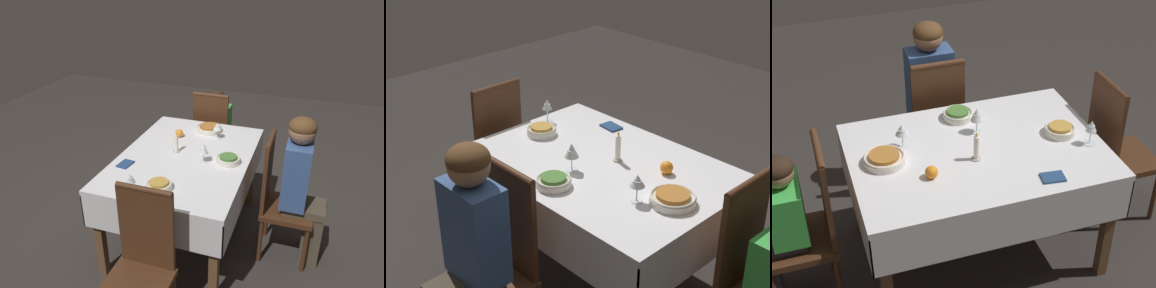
{
  "view_description": "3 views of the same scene",
  "coord_description": "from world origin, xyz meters",
  "views": [
    {
      "loc": [
        2.44,
        0.9,
        2.12
      ],
      "look_at": [
        -0.01,
        0.05,
        0.86
      ],
      "focal_mm": 35.0,
      "sensor_mm": 36.0,
      "label": 1
    },
    {
      "loc": [
        -1.94,
        2.01,
        2.27
      ],
      "look_at": [
        0.09,
        0.09,
        0.88
      ],
      "focal_mm": 55.0,
      "sensor_mm": 36.0,
      "label": 2
    },
    {
      "loc": [
        -0.92,
        -2.52,
        2.63
      ],
      "look_at": [
        -0.09,
        -0.06,
        0.85
      ],
      "focal_mm": 55.0,
      "sensor_mm": 36.0,
      "label": 3
    }
  ],
  "objects": [
    {
      "name": "ground_plane",
      "position": [
        0.0,
        0.0,
        0.0
      ],
      "size": [
        8.0,
        8.0,
        0.0
      ],
      "primitive_type": "plane",
      "color": "#332D2B"
    },
    {
      "name": "candle_centerpiece",
      "position": [
        -0.04,
        -0.09,
        0.83
      ],
      "size": [
        0.05,
        0.05,
        0.17
      ],
      "color": "beige",
      "rests_on": "dining_table"
    },
    {
      "name": "person_adult_denim",
      "position": [
        -0.03,
        0.89,
        0.67
      ],
      "size": [
        0.3,
        0.34,
        1.18
      ],
      "rotation": [
        0.0,
        0.0,
        3.14
      ],
      "color": "#4C4233",
      "rests_on": "ground_plane"
    },
    {
      "name": "bowl_east",
      "position": [
        0.5,
        -0.01,
        0.79
      ],
      "size": [
        0.18,
        0.18,
        0.06
      ],
      "color": "silver",
      "rests_on": "dining_table"
    },
    {
      "name": "chair_east",
      "position": [
        0.95,
        0.06,
        0.53
      ],
      "size": [
        0.39,
        0.38,
        1.0
      ],
      "rotation": [
        0.0,
        0.0,
        1.57
      ],
      "color": "#472816",
      "rests_on": "ground_plane"
    },
    {
      "name": "chair_west",
      "position": [
        -0.95,
        -0.05,
        0.53
      ],
      "size": [
        0.39,
        0.38,
        1.0
      ],
      "rotation": [
        0.0,
        0.0,
        -1.57
      ],
      "color": "#472816",
      "rests_on": "ground_plane"
    },
    {
      "name": "chair_north",
      "position": [
        -0.03,
        0.74,
        0.53
      ],
      "size": [
        0.38,
        0.39,
        1.0
      ],
      "rotation": [
        0.0,
        0.0,
        3.14
      ],
      "color": "#472816",
      "rests_on": "ground_plane"
    },
    {
      "name": "bowl_west",
      "position": [
        -0.51,
        0.04,
        0.79
      ],
      "size": [
        0.23,
        0.23,
        0.06
      ],
      "color": "silver",
      "rests_on": "dining_table"
    },
    {
      "name": "bowl_north",
      "position": [
        0.0,
        0.34,
        0.79
      ],
      "size": [
        0.18,
        0.18,
        0.06
      ],
      "color": "silver",
      "rests_on": "dining_table"
    },
    {
      "name": "wine_glass_east",
      "position": [
        0.62,
        -0.15,
        0.87
      ],
      "size": [
        0.07,
        0.07,
        0.15
      ],
      "color": "white",
      "rests_on": "dining_table"
    },
    {
      "name": "dining_table",
      "position": [
        0.0,
        0.0,
        0.67
      ],
      "size": [
        1.41,
        0.99,
        0.76
      ],
      "color": "silver",
      "rests_on": "ground_plane"
    },
    {
      "name": "orange_fruit",
      "position": [
        -0.31,
        -0.17,
        0.79
      ],
      "size": [
        0.07,
        0.07,
        0.07
      ],
      "primitive_type": "sphere",
      "color": "orange",
      "rests_on": "dining_table"
    },
    {
      "name": "wine_glass_north",
      "position": [
        0.06,
        0.16,
        0.87
      ],
      "size": [
        0.08,
        0.08,
        0.16
      ],
      "color": "white",
      "rests_on": "dining_table"
    },
    {
      "name": "wine_glass_west",
      "position": [
        -0.38,
        0.15,
        0.87
      ],
      "size": [
        0.08,
        0.08,
        0.15
      ],
      "color": "white",
      "rests_on": "dining_table"
    },
    {
      "name": "napkin_red_folded",
      "position": [
        0.29,
        -0.38,
        0.76
      ],
      "size": [
        0.13,
        0.1,
        0.01
      ],
      "rotation": [
        0.0,
        0.0,
        -0.12
      ],
      "color": "navy",
      "rests_on": "dining_table"
    }
  ]
}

